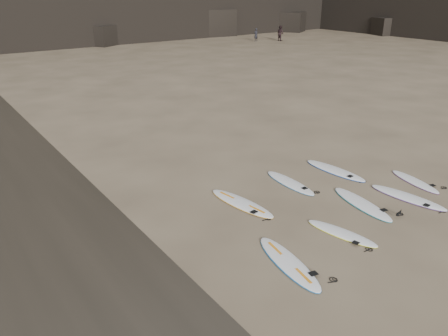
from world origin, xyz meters
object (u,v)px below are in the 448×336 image
(surfboard_4, at_px, (415,181))
(person_a, at_px, (256,35))
(surfboard_5, at_px, (241,203))
(surfboard_2, at_px, (362,204))
(surfboard_6, at_px, (290,183))
(surfboard_7, at_px, (335,170))
(surfboard_1, at_px, (342,233))
(surfboard_0, at_px, (288,262))
(surfboard_3, at_px, (408,197))
(person_b, at_px, (280,33))

(surfboard_4, height_order, person_a, person_a)
(surfboard_4, relative_size, surfboard_5, 0.81)
(surfboard_2, relative_size, person_a, 1.68)
(person_a, bearing_deg, surfboard_5, 47.15)
(surfboard_6, relative_size, surfboard_7, 0.91)
(surfboard_5, xyz_separation_m, surfboard_6, (2.46, 0.24, -0.00))
(surfboard_1, bearing_deg, surfboard_0, 172.26)
(surfboard_3, bearing_deg, surfboard_4, 16.72)
(surfboard_6, bearing_deg, surfboard_0, -131.15)
(surfboard_3, height_order, surfboard_7, surfboard_7)
(surfboard_2, xyz_separation_m, surfboard_6, (-0.78, 2.63, -0.00))
(surfboard_7, distance_m, person_a, 42.32)
(surfboard_3, relative_size, surfboard_7, 0.97)
(surfboard_1, distance_m, person_b, 47.71)
(surfboard_7, xyz_separation_m, person_a, (24.48, 34.51, 0.76))
(surfboard_0, distance_m, surfboard_6, 5.07)
(surfboard_0, xyz_separation_m, surfboard_4, (7.39, 1.02, -0.01))
(surfboard_3, relative_size, person_a, 1.67)
(surfboard_2, distance_m, surfboard_7, 2.83)
(surfboard_6, bearing_deg, surfboard_3, -49.86)
(surfboard_3, bearing_deg, surfboard_6, 120.27)
(person_a, bearing_deg, person_b, 151.72)
(surfboard_1, relative_size, person_b, 1.18)
(surfboard_2, height_order, surfboard_6, surfboard_2)
(surfboard_1, xyz_separation_m, surfboard_2, (2.00, 0.84, 0.01))
(surfboard_0, distance_m, surfboard_1, 2.32)
(surfboard_6, distance_m, person_a, 43.50)
(surfboard_5, bearing_deg, surfboard_7, -6.87)
(surfboard_3, bearing_deg, person_b, 46.16)
(surfboard_0, xyz_separation_m, surfboard_3, (5.98, 0.40, -0.00))
(surfboard_2, bearing_deg, surfboard_6, 117.77)
(surfboard_2, distance_m, surfboard_3, 1.78)
(surfboard_2, bearing_deg, surfboard_7, 70.20)
(surfboard_3, distance_m, surfboard_4, 1.53)
(surfboard_4, bearing_deg, surfboard_3, -142.90)
(surfboard_0, distance_m, surfboard_3, 6.00)
(surfboard_0, relative_size, surfboard_2, 1.00)
(surfboard_1, relative_size, person_a, 1.39)
(surfboard_7, height_order, person_b, person_b)
(surfboard_7, bearing_deg, surfboard_6, 171.51)
(surfboard_2, distance_m, surfboard_5, 4.02)
(surfboard_2, height_order, surfboard_4, surfboard_2)
(person_a, bearing_deg, surfboard_6, 49.42)
(surfboard_2, xyz_separation_m, surfboard_4, (3.07, 0.00, -0.01))
(surfboard_5, xyz_separation_m, person_a, (29.18, 34.56, 0.76))
(surfboard_6, bearing_deg, surfboard_4, -31.24)
(surfboard_5, bearing_deg, surfboard_3, -38.78)
(surfboard_1, bearing_deg, surfboard_2, 10.58)
(surfboard_3, bearing_deg, surfboard_5, 141.76)
(surfboard_1, height_order, surfboard_4, same)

